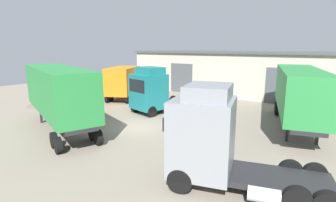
{
  "coord_description": "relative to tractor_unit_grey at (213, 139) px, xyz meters",
  "views": [
    {
      "loc": [
        12.31,
        -12.99,
        5.54
      ],
      "look_at": [
        0.73,
        2.38,
        1.6
      ],
      "focal_mm": 28.0,
      "sensor_mm": 36.0,
      "label": 1
    }
  ],
  "objects": [
    {
      "name": "ground_plane",
      "position": [
        -7.76,
        3.94,
        -1.95
      ],
      "size": [
        60.0,
        60.0,
        0.0
      ],
      "primitive_type": "plane",
      "color": "gray"
    },
    {
      "name": "warehouse_building",
      "position": [
        -7.76,
        22.83,
        0.61
      ],
      "size": [
        27.48,
        10.3,
        5.11
      ],
      "color": "#B7B2A3",
      "rests_on": "ground_plane"
    },
    {
      "name": "tractor_unit_grey",
      "position": [
        0.0,
        0.0,
        0.0
      ],
      "size": [
        6.57,
        4.23,
        4.13
      ],
      "rotation": [
        0.0,
        0.0,
        -2.83
      ],
      "color": "gray",
      "rests_on": "ground_plane"
    },
    {
      "name": "container_trailer_green",
      "position": [
        -11.52,
        0.24,
        0.73
      ],
      "size": [
        10.13,
        5.46,
        4.25
      ],
      "rotation": [
        0.0,
        0.0,
        2.82
      ],
      "color": "#28843D",
      "rests_on": "ground_plane"
    },
    {
      "name": "container_trailer_blue",
      "position": [
        1.1,
        10.4,
        0.67
      ],
      "size": [
        5.47,
        10.74,
        4.13
      ],
      "rotation": [
        0.0,
        0.0,
        -1.27
      ],
      "color": "#28843D",
      "rests_on": "ground_plane"
    },
    {
      "name": "tractor_unit_teal",
      "position": [
        -9.77,
        7.86,
        -0.11
      ],
      "size": [
        3.73,
        6.83,
        3.94
      ],
      "rotation": [
        0.0,
        0.0,
        -1.77
      ],
      "color": "#197075",
      "rests_on": "ground_plane"
    },
    {
      "name": "box_truck_black",
      "position": [
        -16.5,
        11.05,
        -0.02
      ],
      "size": [
        5.43,
        7.28,
        3.48
      ],
      "rotation": [
        0.0,
        0.0,
        2.07
      ],
      "color": "black",
      "rests_on": "ground_plane"
    },
    {
      "name": "gravel_pile",
      "position": [
        -19.73,
        4.09,
        -1.35
      ],
      "size": [
        4.27,
        4.27,
        1.2
      ],
      "color": "#665B4C",
      "rests_on": "ground_plane"
    },
    {
      "name": "oil_drum",
      "position": [
        -5.74,
        4.46,
        -1.51
      ],
      "size": [
        0.58,
        0.58,
        0.88
      ],
      "color": "black",
      "rests_on": "ground_plane"
    },
    {
      "name": "traffic_cone",
      "position": [
        -2.3,
        3.34,
        -1.69
      ],
      "size": [
        0.4,
        0.4,
        0.55
      ],
      "color": "black",
      "rests_on": "ground_plane"
    }
  ]
}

